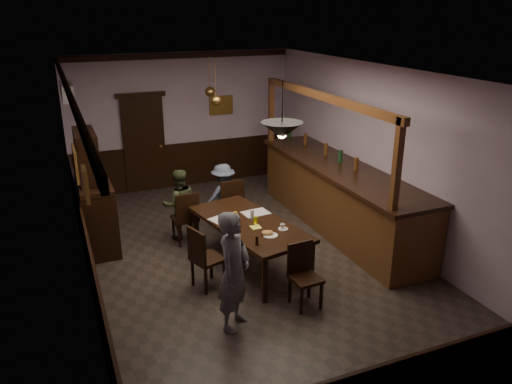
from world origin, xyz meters
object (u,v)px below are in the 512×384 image
chair_far_right (231,203)px  soda_can (255,221)px  chair_near (303,272)px  chair_side (203,256)px  dining_table (249,226)px  pendant_brass_far (210,92)px  coffee_cup (283,226)px  bar_counter (339,196)px  person_standing (234,271)px  pendant_brass_mid (216,100)px  person_seated_left (179,204)px  pendant_iron (282,130)px  chair_far_left (186,216)px  sideboard (95,201)px  person_seated_right (223,196)px

chair_far_right → soda_can: (-0.11, -1.45, 0.25)m
chair_near → chair_side: (-1.15, 0.91, 0.04)m
chair_side → dining_table: bearing=-83.9°
chair_far_right → pendant_brass_far: 2.45m
pendant_brass_far → coffee_cup: bearing=-90.2°
bar_counter → pendant_brass_far: bearing=126.1°
person_standing → pendant_brass_far: bearing=29.9°
person_standing → pendant_brass_mid: (0.95, 3.48, 1.50)m
person_seated_left → pendant_iron: 2.95m
chair_far_left → bar_counter: bar_counter is taller
person_seated_left → sideboard: (-1.38, 0.29, 0.17)m
person_seated_right → chair_far_left: bearing=17.2°
sideboard → pendant_brass_mid: pendant_brass_mid is taller
soda_can → bar_counter: bar_counter is taller
person_seated_right → chair_near: bearing=81.5°
coffee_cup → bar_counter: 2.07m
soda_can → pendant_iron: pendant_iron is taller
sideboard → person_standing: bearing=-66.7°
chair_far_left → pendant_brass_mid: size_ratio=1.17×
soda_can → sideboard: (-2.19, 1.84, -0.01)m
person_standing → pendant_brass_far: pendant_brass_far is taller
chair_far_right → person_standing: (-0.94, -2.77, 0.24)m
person_standing → person_seated_left: size_ratio=1.25×
person_seated_right → pendant_iron: size_ratio=1.61×
bar_counter → dining_table: bearing=-161.0°
chair_side → pendant_brass_far: pendant_brass_far is taller
chair_side → chair_near: bearing=-146.6°
chair_near → pendant_brass_far: pendant_brass_far is taller
chair_near → person_standing: size_ratio=0.56×
soda_can → pendant_brass_mid: pendant_brass_mid is taller
chair_near → person_seated_right: 2.91m
chair_near → bar_counter: bearing=44.8°
coffee_cup → pendant_brass_mid: 2.91m
person_seated_left → bar_counter: size_ratio=0.28×
chair_near → pendant_brass_mid: pendant_brass_mid is taller
chair_far_left → chair_far_right: (0.88, 0.18, 0.04)m
chair_far_left → person_seated_left: size_ratio=0.74×
person_standing → soda_can: (0.83, 1.32, 0.02)m
person_seated_left → sideboard: sideboard is taller
pendant_brass_mid → dining_table: bearing=-94.9°
dining_table → chair_side: bearing=-155.6°
chair_far_left → pendant_iron: (0.87, -1.94, 1.84)m
sideboard → pendant_brass_far: pendant_brass_far is taller
sideboard → pendant_iron: (2.30, -2.50, 1.55)m
chair_near → person_seated_right: person_seated_right is taller
chair_side → person_seated_right: bearing=-44.7°
soda_can → pendant_brass_far: (0.32, 3.15, 1.49)m
person_seated_right → pendant_brass_mid: pendant_brass_mid is taller
chair_side → coffee_cup: size_ratio=11.98×
person_seated_right → sideboard: size_ratio=0.60×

